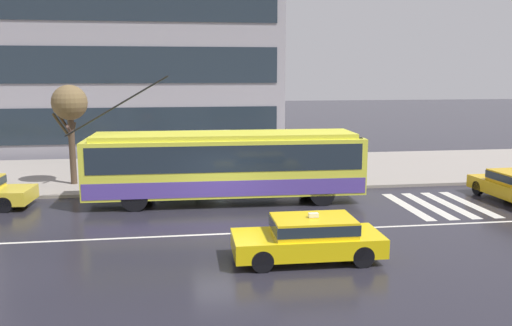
# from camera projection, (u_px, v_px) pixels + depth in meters

# --- Properties ---
(ground_plane) EXTENTS (160.00, 160.00, 0.00)m
(ground_plane) POSITION_uv_depth(u_px,v_px,m) (228.00, 224.00, 19.11)
(ground_plane) COLOR #23222C
(sidewalk_slab) EXTENTS (80.00, 10.00, 0.14)m
(sidewalk_slab) POSITION_uv_depth(u_px,v_px,m) (211.00, 171.00, 28.75)
(sidewalk_slab) COLOR gray
(sidewalk_slab) RESTS_ON ground_plane
(crosswalk_stripe_edge_near) EXTENTS (0.44, 4.40, 0.01)m
(crosswalk_stripe_edge_near) POSITION_uv_depth(u_px,v_px,m) (407.00, 206.00, 21.57)
(crosswalk_stripe_edge_near) COLOR beige
(crosswalk_stripe_edge_near) RESTS_ON ground_plane
(crosswalk_stripe_inner_a) EXTENTS (0.44, 4.40, 0.01)m
(crosswalk_stripe_inner_a) POSITION_uv_depth(u_px,v_px,m) (428.00, 205.00, 21.70)
(crosswalk_stripe_inner_a) COLOR beige
(crosswalk_stripe_inner_a) RESTS_ON ground_plane
(crosswalk_stripe_center) EXTENTS (0.44, 4.40, 0.01)m
(crosswalk_stripe_center) POSITION_uv_depth(u_px,v_px,m) (448.00, 205.00, 21.82)
(crosswalk_stripe_center) COLOR beige
(crosswalk_stripe_center) RESTS_ON ground_plane
(crosswalk_stripe_inner_b) EXTENTS (0.44, 4.40, 0.01)m
(crosswalk_stripe_inner_b) POSITION_uv_depth(u_px,v_px,m) (469.00, 204.00, 21.95)
(crosswalk_stripe_inner_b) COLOR beige
(crosswalk_stripe_inner_b) RESTS_ON ground_plane
(lane_centre_line) EXTENTS (72.00, 0.14, 0.01)m
(lane_centre_line) POSITION_uv_depth(u_px,v_px,m) (231.00, 233.00, 17.93)
(lane_centre_line) COLOR silver
(lane_centre_line) RESTS_ON ground_plane
(trolleybus) EXTENTS (12.01, 2.79, 5.24)m
(trolleybus) POSITION_uv_depth(u_px,v_px,m) (226.00, 164.00, 22.08)
(trolleybus) COLOR yellow
(trolleybus) RESTS_ON ground_plane
(taxi_oncoming_near) EXTENTS (4.31, 1.83, 1.39)m
(taxi_oncoming_near) POSITION_uv_depth(u_px,v_px,m) (309.00, 236.00, 15.33)
(taxi_oncoming_near) COLOR yellow
(taxi_oncoming_near) RESTS_ON ground_plane
(bus_shelter) EXTENTS (3.73, 1.80, 2.39)m
(bus_shelter) POSITION_uv_depth(u_px,v_px,m) (193.00, 144.00, 25.62)
(bus_shelter) COLOR gray
(bus_shelter) RESTS_ON sidewalk_slab
(pedestrian_at_shelter) EXTENTS (0.50, 0.50, 1.73)m
(pedestrian_at_shelter) POSITION_uv_depth(u_px,v_px,m) (151.00, 161.00, 25.35)
(pedestrian_at_shelter) COLOR #26224A
(pedestrian_at_shelter) RESTS_ON sidewalk_slab
(pedestrian_approaching_curb) EXTENTS (1.36, 1.36, 1.95)m
(pedestrian_approaching_curb) POSITION_uv_depth(u_px,v_px,m) (196.00, 152.00, 24.67)
(pedestrian_approaching_curb) COLOR black
(pedestrian_approaching_curb) RESTS_ON sidewalk_slab
(pedestrian_walking_past) EXTENTS (1.25, 1.25, 1.95)m
(pedestrian_walking_past) POSITION_uv_depth(u_px,v_px,m) (125.00, 151.00, 24.75)
(pedestrian_walking_past) COLOR #182648
(pedestrian_walking_past) RESTS_ON sidewalk_slab
(pedestrian_waiting_by_pole) EXTENTS (0.50, 0.50, 1.66)m
(pedestrian_waiting_by_pole) POSITION_uv_depth(u_px,v_px,m) (309.00, 163.00, 25.07)
(pedestrian_waiting_by_pole) COLOR navy
(pedestrian_waiting_by_pole) RESTS_ON sidewalk_slab
(street_tree_bare) EXTENTS (1.72, 1.90, 4.66)m
(street_tree_bare) POSITION_uv_depth(u_px,v_px,m) (70.00, 106.00, 24.64)
(street_tree_bare) COLOR #4D3B2C
(street_tree_bare) RESTS_ON sidewalk_slab
(office_tower_corner_left) EXTENTS (18.91, 11.90, 19.19)m
(office_tower_corner_left) POSITION_uv_depth(u_px,v_px,m) (142.00, 11.00, 37.83)
(office_tower_corner_left) COLOR gray
(office_tower_corner_left) RESTS_ON ground_plane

